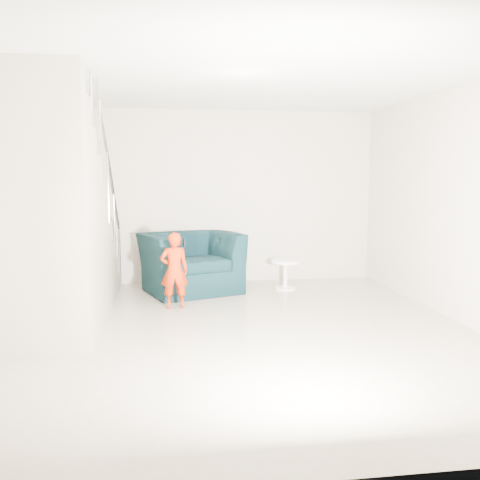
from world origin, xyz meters
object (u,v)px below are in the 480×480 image
side_table (285,269)px  staircase (55,241)px  toddler (174,270)px  armchair (191,262)px

side_table → staircase: staircase is taller
side_table → staircase: 3.35m
toddler → staircase: (-1.30, -0.58, 0.46)m
side_table → staircase: (-2.94, -1.47, 0.65)m
toddler → staircase: bearing=22.4°
toddler → staircase: size_ratio=0.27×
staircase → toddler: bearing=24.1°
armchair → staircase: 2.25m
staircase → armchair: bearing=45.0°
toddler → side_table: bearing=-153.2°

